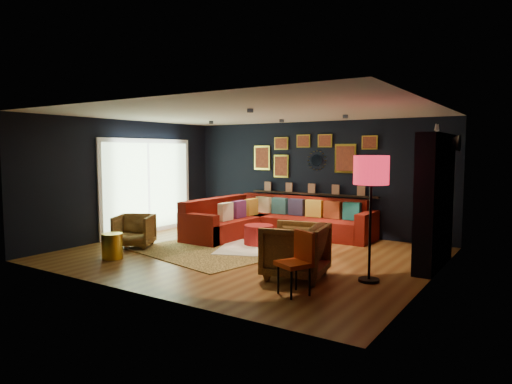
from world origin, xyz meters
The scene contains 20 objects.
floor centered at (0.00, 0.00, 0.00)m, with size 6.50×6.50×0.00m, color brown.
room_walls centered at (0.00, 0.00, 1.59)m, with size 6.50×6.50×6.50m.
sectional centered at (-0.61, 1.81, 0.32)m, with size 3.41×2.69×0.86m.
ledge centered at (0.00, 2.68, 0.92)m, with size 3.20×0.12×0.04m, color black.
gallery_wall centered at (-0.01, 2.72, 1.81)m, with size 3.15×0.04×1.02m.
sunburst_mirror centered at (0.10, 2.72, 1.70)m, with size 0.47×0.16×0.47m.
fireplace centered at (3.09, 0.90, 1.02)m, with size 0.31×1.60×2.20m.
deer_head centered at (3.14, 1.40, 2.05)m, with size 0.50×0.28×0.45m.
sliding_door centered at (-3.22, 0.60, 1.10)m, with size 0.06×2.80×2.20m.
ceiling_spots centered at (0.00, 0.80, 2.56)m, with size 3.30×2.50×0.06m.
shag_rug centered at (0.19, 0.63, 0.01)m, with size 2.10×1.53×0.03m, color silver.
leopard_rug centered at (-0.79, -0.30, 0.01)m, with size 2.67×1.91×0.02m, color #D7AE56.
coffee_table centered at (0.71, -0.01, 0.39)m, with size 1.05×0.87×0.46m.
pouf centered at (-0.26, 0.78, 0.22)m, with size 0.60×0.60×0.39m, color maroon.
armchair_left centered at (-2.24, -0.73, 0.36)m, with size 0.70×0.66×0.72m, color #C78F43.
armchair_right centered at (1.48, -0.90, 0.46)m, with size 0.89×0.83×0.91m, color #C78F43.
gold_stool centered at (-1.82, -1.61, 0.23)m, with size 0.36×0.36×0.45m, color gold.
orange_chair centered at (1.90, -1.59, 0.50)m, with size 0.53×0.53×0.85m.
floor_lamp centered at (2.50, -0.50, 1.57)m, with size 0.51×0.51×1.85m.
dog centered at (1.00, -0.25, 0.19)m, with size 1.11×0.55×0.35m, color #A26F45, non-canonical shape.
Camera 1 is at (4.69, -6.91, 1.91)m, focal length 32.00 mm.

